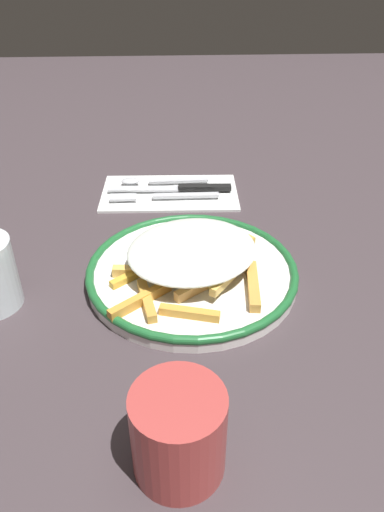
# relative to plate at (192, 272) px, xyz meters

# --- Properties ---
(ground_plane) EXTENTS (2.60, 2.60, 0.00)m
(ground_plane) POSITION_rel_plate_xyz_m (0.00, 0.00, -0.01)
(ground_plane) COLOR #3C3236
(plate) EXTENTS (0.27, 0.27, 0.02)m
(plate) POSITION_rel_plate_xyz_m (0.00, 0.00, 0.00)
(plate) COLOR white
(plate) RESTS_ON ground_plane
(fries_heap) EXTENTS (0.21, 0.22, 0.04)m
(fries_heap) POSITION_rel_plate_xyz_m (-0.00, -0.00, 0.03)
(fries_heap) COLOR #D89447
(fries_heap) RESTS_ON plate
(napkin) EXTENTS (0.14, 0.23, 0.01)m
(napkin) POSITION_rel_plate_xyz_m (0.24, 0.03, -0.01)
(napkin) COLOR white
(napkin) RESTS_ON ground_plane
(fork) EXTENTS (0.02, 0.18, 0.01)m
(fork) POSITION_rel_plate_xyz_m (0.21, 0.04, -0.00)
(fork) COLOR silver
(fork) RESTS_ON napkin
(knife) EXTENTS (0.03, 0.21, 0.01)m
(knife) POSITION_rel_plate_xyz_m (0.24, 0.01, 0.00)
(knife) COLOR black
(knife) RESTS_ON napkin
(spoon) EXTENTS (0.02, 0.15, 0.01)m
(spoon) POSITION_rel_plate_xyz_m (0.27, 0.06, 0.00)
(spoon) COLOR silver
(spoon) RESTS_ON napkin
(coffee_mug) EXTENTS (0.11, 0.08, 0.08)m
(coffee_mug) POSITION_rel_plate_xyz_m (-0.26, 0.02, 0.03)
(coffee_mug) COLOR #AA3C39
(coffee_mug) RESTS_ON ground_plane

